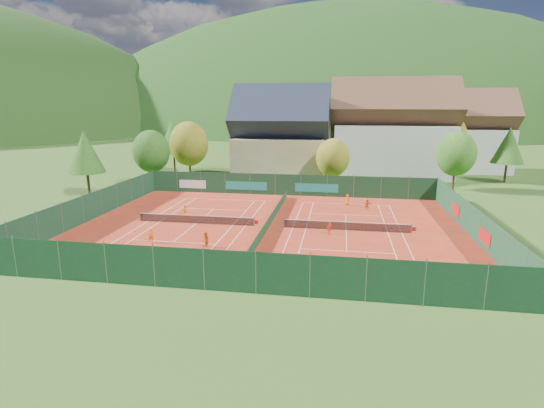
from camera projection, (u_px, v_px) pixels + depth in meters
The scene contains 33 objects.
ground at pixel (269, 227), 44.50m from camera, with size 600.00×600.00×0.00m, color #2D5119.
clay_pad at pixel (269, 227), 44.49m from camera, with size 40.00×32.00×0.01m, color #A32C17.
court_markings_left at pixel (196, 223), 45.74m from camera, with size 11.03×23.83×0.00m.
court_markings_right at pixel (346, 230), 43.24m from camera, with size 11.03×23.83×0.00m.
tennis_net_left at pixel (197, 219), 45.60m from camera, with size 13.30×0.10×1.02m.
tennis_net_right at pixel (348, 226), 43.10m from camera, with size 13.30×0.10×1.02m.
court_divider at pixel (269, 222), 44.38m from camera, with size 0.03×28.80×1.00m.
fence_north at pixel (285, 185), 59.59m from camera, with size 40.00×0.10×3.00m.
fence_south at pixel (230, 271), 28.78m from camera, with size 40.00×0.04×3.00m.
fence_west at pixel (92, 206), 47.27m from camera, with size 0.04×32.00×3.00m.
fence_east at pixel (472, 221), 41.08m from camera, with size 0.09×32.00×3.00m.
chalet at pixel (281, 140), 72.26m from camera, with size 16.20×12.00×16.00m.
hotel_block_a at pixel (392, 134), 74.88m from camera, with size 21.60×11.00×17.25m.
hotel_block_b at pixel (463, 136), 80.56m from camera, with size 17.28×10.00×15.50m.
tree_west_front at pixel (151, 151), 65.90m from camera, with size 5.72×5.72×8.69m.
tree_west_mid at pixel (189, 144), 70.88m from camera, with size 6.44×6.44×9.78m.
tree_west_back at pixel (173, 136), 79.35m from camera, with size 5.60×5.60×10.00m.
tree_center at pixel (333, 158), 63.61m from camera, with size 5.01×5.01×7.60m.
tree_east_front at pixel (456, 154), 62.56m from camera, with size 5.72×5.72×8.69m.
tree_east_mid at pixel (509, 145), 68.53m from camera, with size 5.04×5.04×9.00m.
tree_west_side at pixel (85, 152), 59.00m from camera, with size 5.04×5.04×9.00m.
tree_east_back at pixel (446, 137), 77.31m from camera, with size 7.15×7.15×10.86m.
mountain_backdrop at pixel (373, 187), 273.44m from camera, with size 820.00×530.00×242.00m.
ball_hopper at pixel (422, 276), 30.40m from camera, with size 0.34×0.34×0.80m.
loose_ball_0 at pixel (176, 238), 40.81m from camera, with size 0.07×0.07×0.07m, color #CCD833.
loose_ball_1 at pixel (330, 274), 32.07m from camera, with size 0.07×0.07×0.07m, color #CCD833.
loose_ball_2 at pixel (298, 223), 45.85m from camera, with size 0.07×0.07×0.07m, color #CCD833.
player_left_near at pixel (151, 236), 39.30m from camera, with size 0.49×0.32×1.34m, color orange.
player_left_mid at pixel (206, 240), 37.94m from camera, with size 0.70×0.54×1.43m, color #CE5412.
player_left_far at pixel (185, 210), 48.78m from camera, with size 0.83×0.48×1.29m, color #E75714.
player_right_near at pixel (329, 228), 41.78m from camera, with size 0.76×0.32×1.29m, color #E74C14.
player_right_far_a at pixel (347, 200), 53.90m from camera, with size 0.68×0.44×1.39m, color orange.
player_right_far_b at pixel (367, 204), 51.58m from camera, with size 1.24×0.39×1.33m, color orange.
Camera 1 is at (7.17, -42.14, 12.56)m, focal length 28.00 mm.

